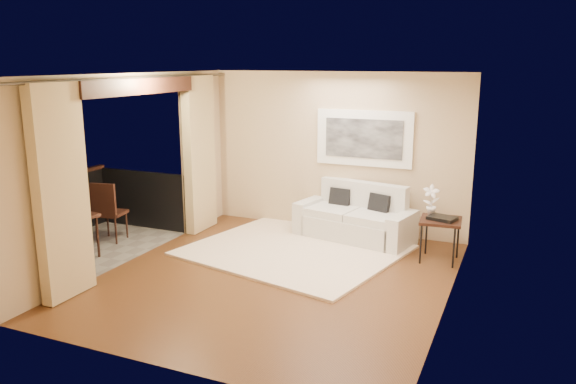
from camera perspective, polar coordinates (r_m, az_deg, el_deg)
The scene contains 18 objects.
floor at distance 7.69m, azimuth -1.32°, elevation -8.70°, with size 5.00×5.00×0.00m, color brown.
room_shell at distance 8.27m, azimuth -15.19°, elevation 10.33°, with size 5.00×6.40×5.00m.
balcony at distance 9.43m, azimuth -19.97°, elevation -4.21°, with size 1.81×2.60×1.17m.
curtains at distance 8.39m, azimuth -14.60°, elevation 2.24°, with size 0.16×4.80×2.64m.
artwork at distance 9.37m, azimuth 7.73°, elevation 5.42°, with size 1.62×0.07×0.92m.
rug at distance 8.70m, azimuth 0.64°, elevation -5.93°, with size 2.98×2.59×0.04m, color #FFE8CD.
sofa at distance 9.28m, azimuth 6.93°, elevation -2.82°, with size 2.03×1.19×0.92m.
side_table at distance 8.44m, azimuth 15.26°, elevation -3.06°, with size 0.62×0.62×0.63m.
tray at distance 8.40m, azimuth 15.39°, elevation -2.57°, with size 0.38×0.28×0.05m, color black.
orchid at distance 8.54m, azimuth 14.34°, elevation -0.82°, with size 0.24×0.16×0.46m, color white.
bistro_table at distance 8.75m, azimuth -21.08°, elevation -2.72°, with size 0.66×0.66×0.69m.
balcony_chair_far at distance 9.44m, azimuth -17.93°, elevation -1.52°, with size 0.50×0.50×0.99m.
balcony_chair_near at distance 8.60m, azimuth -23.30°, elevation -3.90°, with size 0.39×0.39×0.87m.
ice_bucket at distance 8.90m, azimuth -21.20°, elevation -1.25°, with size 0.18×0.18×0.20m, color silver.
candle at distance 8.84m, azimuth -20.38°, elevation -1.72°, with size 0.06×0.06×0.07m, color red.
vase at distance 8.62m, azimuth -22.08°, elevation -1.85°, with size 0.04×0.04×0.18m, color silver.
glass_a at distance 8.58m, azimuth -20.63°, elevation -2.00°, with size 0.06×0.06×0.12m, color silver.
glass_b at distance 8.58m, azimuth -20.32°, elevation -1.98°, with size 0.06×0.06×0.12m, color silver.
Camera 1 is at (2.98, -6.49, 2.87)m, focal length 35.00 mm.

